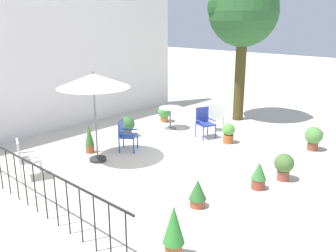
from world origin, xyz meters
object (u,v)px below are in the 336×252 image
(patio_chair_0, at_px, (25,157))
(potted_plant_7, at_px, (174,230))
(patio_chair_1, at_px, (217,115))
(potted_plant_5, at_px, (164,113))
(patio_chair_3, at_px, (125,133))
(potted_plant_6, at_px, (198,192))
(shade_tree, at_px, (243,12))
(cafe_table_0, at_px, (170,114))
(potted_plant_2, at_px, (284,165))
(patio_umbrella_0, at_px, (93,82))
(potted_plant_3, at_px, (314,137))
(potted_plant_1, at_px, (127,125))
(patio_chair_2, at_px, (204,121))
(potted_plant_8, at_px, (229,133))
(potted_plant_4, at_px, (89,138))
(potted_plant_0, at_px, (259,175))

(patio_chair_0, xyz_separation_m, potted_plant_7, (0.10, -4.45, -0.07))
(patio_chair_1, xyz_separation_m, potted_plant_7, (-5.94, -3.34, -0.07))
(potted_plant_5, height_order, potted_plant_7, potted_plant_7)
(patio_chair_3, height_order, potted_plant_6, patio_chair_3)
(shade_tree, height_order, cafe_table_0, shade_tree)
(potted_plant_2, bearing_deg, cafe_table_0, 74.36)
(potted_plant_7, bearing_deg, patio_umbrella_0, 67.78)
(cafe_table_0, distance_m, potted_plant_6, 5.39)
(cafe_table_0, height_order, potted_plant_6, cafe_table_0)
(cafe_table_0, relative_size, potted_plant_7, 0.84)
(potted_plant_5, bearing_deg, potted_plant_7, -136.19)
(patio_chair_0, height_order, potted_plant_3, patio_chair_0)
(cafe_table_0, xyz_separation_m, patio_chair_1, (0.78, -1.35, 0.03))
(potted_plant_1, height_order, potted_plant_2, potted_plant_1)
(patio_chair_2, bearing_deg, potted_plant_1, 131.34)
(patio_chair_2, distance_m, potted_plant_2, 3.55)
(patio_umbrella_0, height_order, patio_chair_0, patio_umbrella_0)
(potted_plant_2, xyz_separation_m, potted_plant_3, (2.47, 0.27, 0.02))
(potted_plant_7, xyz_separation_m, potted_plant_8, (5.21, 2.40, -0.16))
(patio_umbrella_0, bearing_deg, patio_chair_3, 2.36)
(patio_chair_0, height_order, potted_plant_4, patio_chair_0)
(potted_plant_4, relative_size, potted_plant_7, 0.94)
(potted_plant_3, bearing_deg, patio_chair_2, 110.45)
(potted_plant_0, bearing_deg, shade_tree, 36.17)
(potted_plant_0, height_order, potted_plant_3, potted_plant_3)
(patio_chair_3, relative_size, potted_plant_1, 1.32)
(potted_plant_5, bearing_deg, shade_tree, -40.30)
(shade_tree, distance_m, potted_plant_4, 6.85)
(patio_umbrella_0, xyz_separation_m, patio_chair_1, (4.24, -0.82, -1.54))
(cafe_table_0, xyz_separation_m, potted_plant_5, (0.51, 0.75, -0.18))
(cafe_table_0, height_order, potted_plant_1, cafe_table_0)
(patio_chair_2, relative_size, potted_plant_2, 1.47)
(cafe_table_0, relative_size, potted_plant_3, 1.11)
(potted_plant_2, bearing_deg, potted_plant_1, 92.86)
(potted_plant_2, relative_size, potted_plant_4, 0.77)
(potted_plant_4, relative_size, potted_plant_6, 1.44)
(patio_chair_3, bearing_deg, patio_chair_1, -14.93)
(potted_plant_1, bearing_deg, potted_plant_4, -169.49)
(cafe_table_0, bearing_deg, potted_plant_2, -105.64)
(shade_tree, xyz_separation_m, potted_plant_8, (-2.55, -1.26, -3.49))
(potted_plant_4, bearing_deg, patio_chair_3, -37.31)
(potted_plant_0, height_order, potted_plant_5, potted_plant_0)
(potted_plant_0, relative_size, potted_plant_7, 0.69)
(cafe_table_0, xyz_separation_m, potted_plant_2, (-1.31, -4.68, -0.15))
(potted_plant_8, bearing_deg, potted_plant_1, 120.97)
(potted_plant_2, distance_m, potted_plant_4, 5.16)
(shade_tree, xyz_separation_m, patio_umbrella_0, (-6.07, 0.50, -1.72))
(patio_chair_0, bearing_deg, patio_chair_2, -12.37)
(shade_tree, xyz_separation_m, potted_plant_7, (-7.76, -3.66, -3.33))
(patio_chair_3, xyz_separation_m, potted_plant_0, (0.34, -3.98, -0.19))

